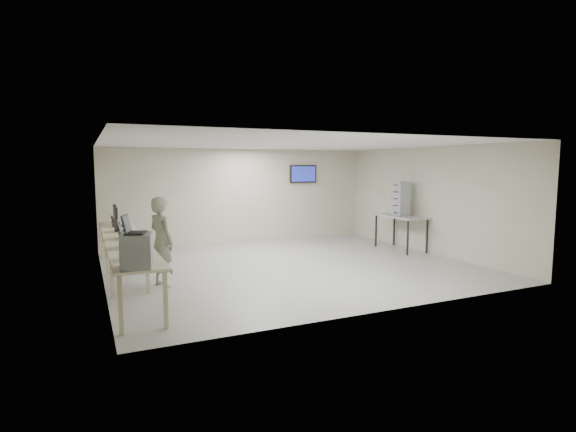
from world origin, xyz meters
name	(u,v)px	position (x,y,z in m)	size (l,w,h in m)	color
room	(292,205)	(0.03, 0.06, 1.41)	(8.01, 7.01, 2.81)	#979797
workbench	(125,242)	(-3.59, 0.00, 0.83)	(0.76, 6.00, 0.90)	beige
equipment_box	(137,251)	(-3.65, -2.75, 1.14)	(0.40, 0.46, 0.48)	slate
laptop_on_box	(132,229)	(-3.70, -2.75, 1.45)	(0.38, 0.41, 0.27)	black
laptop_0	(134,254)	(-3.64, -2.09, 0.97)	(0.31, 0.35, 0.25)	black
laptop_1	(127,244)	(-3.64, -1.10, 0.97)	(0.34, 0.39, 0.28)	black
laptop_2	(125,235)	(-3.59, 0.01, 0.97)	(0.36, 0.41, 0.29)	black
laptop_3	(119,228)	(-3.62, 1.02, 0.97)	(0.34, 0.38, 0.27)	black
laptop_4	(116,224)	(-3.62, 1.87, 0.97)	(0.30, 0.35, 0.25)	black
monitor_near	(116,214)	(-3.60, 2.26, 1.15)	(0.19, 0.43, 0.42)	black
monitor_far	(115,212)	(-3.60, 2.68, 1.17)	(0.20, 0.45, 0.45)	black
soldier	(162,242)	(-2.97, -0.50, 0.86)	(0.63, 0.41, 1.73)	gray
side_table	(401,218)	(3.60, 0.63, 0.88)	(0.74, 1.58, 0.95)	#979797
storage_bins	(401,199)	(3.58, 0.63, 1.42)	(0.36, 0.39, 0.94)	#A2A8AF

